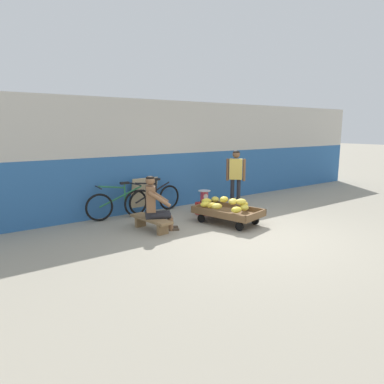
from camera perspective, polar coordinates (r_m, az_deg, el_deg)
The scene contains 12 objects.
ground_plane at distance 7.02m, azimuth 10.18°, elevation -7.07°, with size 80.00×80.00×0.00m, color gray.
back_wall at distance 9.23m, azimuth -4.28°, elevation 6.07°, with size 16.00×0.30×2.78m.
banana_cart at distance 7.76m, azimuth 5.91°, elevation -3.42°, with size 1.15×1.59×0.36m.
banana_pile at distance 7.66m, azimuth 5.42°, elevation -1.91°, with size 0.98×1.33×0.26m.
low_bench at distance 7.26m, azimuth -6.72°, elevation -4.73°, with size 0.42×1.13×0.27m.
vendor_seated at distance 7.18m, azimuth -6.08°, elevation -1.87°, with size 0.74×0.63×1.14m.
plastic_crate at distance 8.56m, azimuth 2.01°, elevation -2.66°, with size 0.36×0.28×0.30m.
weighing_scale at distance 8.50m, azimuth 2.03°, elevation -0.67°, with size 0.30×0.30×0.29m.
bicycle_near_left at distance 8.29m, azimuth -11.56°, elevation -1.87°, with size 1.66×0.48×0.86m.
bicycle_far_left at distance 8.72m, azimuth -6.41°, elevation -1.12°, with size 1.66×0.48×0.86m.
sign_board at distance 8.79m, azimuth -7.87°, elevation -0.48°, with size 0.70×0.21×0.88m.
customer_adult at distance 8.95m, azimuth 7.18°, elevation 3.06°, with size 0.36×0.38×1.53m.
Camera 1 is at (-4.90, -4.57, 2.10)m, focal length 32.61 mm.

